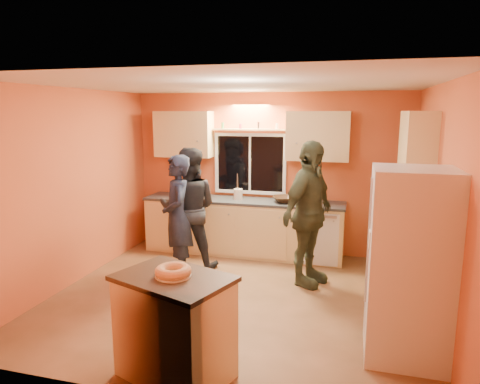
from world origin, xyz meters
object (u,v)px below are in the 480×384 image
(person_center, at_px, (189,209))
(person_right, at_px, (309,214))
(refrigerator, at_px, (409,265))
(person_left, at_px, (177,217))
(island, at_px, (175,326))

(person_center, bearing_deg, person_right, 163.28)
(person_center, bearing_deg, refrigerator, 138.35)
(person_left, bearing_deg, person_right, 68.04)
(island, bearing_deg, person_center, 128.85)
(island, distance_m, person_center, 2.74)
(refrigerator, relative_size, island, 1.61)
(island, bearing_deg, refrigerator, 43.67)
(refrigerator, bearing_deg, island, -156.07)
(person_left, xyz_separation_m, person_right, (1.78, 0.21, 0.11))
(refrigerator, relative_size, person_center, 1.01)
(person_left, relative_size, person_center, 0.96)
(island, xyz_separation_m, person_right, (0.88, 2.38, 0.50))
(refrigerator, distance_m, person_right, 1.86)
(island, bearing_deg, person_right, 89.44)
(island, relative_size, person_center, 0.63)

